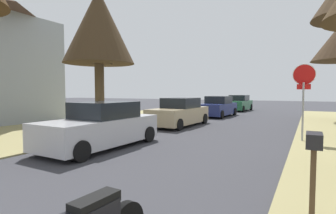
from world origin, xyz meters
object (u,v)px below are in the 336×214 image
(parked_sedan_tan, at_px, (179,113))
(parked_sedan_silver, at_px, (101,127))
(street_tree_left_mid_b, at_px, (99,27))
(stop_sign_far, at_px, (304,85))
(curbside_mailbox, at_px, (314,150))
(parked_sedan_navy, at_px, (218,107))
(parked_sedan_green, at_px, (239,103))

(parked_sedan_tan, bearing_deg, parked_sedan_silver, -88.61)
(street_tree_left_mid_b, height_order, parked_sedan_tan, street_tree_left_mid_b)
(stop_sign_far, bearing_deg, parked_sedan_tan, 161.78)
(parked_sedan_silver, distance_m, curbside_mailbox, 6.84)
(stop_sign_far, height_order, parked_sedan_tan, stop_sign_far)
(parked_sedan_tan, relative_size, parked_sedan_navy, 1.00)
(parked_sedan_silver, relative_size, curbside_mailbox, 3.50)
(stop_sign_far, height_order, street_tree_left_mid_b, street_tree_left_mid_b)
(parked_sedan_navy, bearing_deg, stop_sign_far, -54.62)
(parked_sedan_tan, bearing_deg, parked_sedan_navy, 88.38)
(stop_sign_far, relative_size, curbside_mailbox, 2.32)
(parked_sedan_tan, height_order, parked_sedan_green, same)
(street_tree_left_mid_b, relative_size, curbside_mailbox, 5.75)
(parked_sedan_silver, xyz_separation_m, parked_sedan_green, (0.01, 19.86, 0.00))
(curbside_mailbox, bearing_deg, parked_sedan_green, 106.04)
(street_tree_left_mid_b, distance_m, parked_sedan_silver, 6.95)
(curbside_mailbox, bearing_deg, street_tree_left_mid_b, 148.37)
(stop_sign_far, height_order, parked_sedan_silver, stop_sign_far)
(parked_sedan_silver, xyz_separation_m, curbside_mailbox, (6.40, -2.38, 0.33))
(stop_sign_far, relative_size, parked_sedan_tan, 0.66)
(parked_sedan_silver, bearing_deg, curbside_mailbox, -20.37)
(stop_sign_far, bearing_deg, parked_sedan_silver, -144.09)
(parked_sedan_silver, height_order, curbside_mailbox, parked_sedan_silver)
(parked_sedan_navy, relative_size, curbside_mailbox, 3.50)
(street_tree_left_mid_b, bearing_deg, parked_sedan_navy, 68.56)
(curbside_mailbox, bearing_deg, parked_sedan_silver, 159.63)
(stop_sign_far, bearing_deg, street_tree_left_mid_b, -176.19)
(stop_sign_far, xyz_separation_m, curbside_mailbox, (0.29, -6.80, -1.11))
(parked_sedan_silver, xyz_separation_m, parked_sedan_tan, (-0.16, 6.49, 0.00))
(street_tree_left_mid_b, relative_size, parked_sedan_green, 1.64)
(parked_sedan_silver, bearing_deg, parked_sedan_tan, 91.39)
(street_tree_left_mid_b, bearing_deg, stop_sign_far, 3.81)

